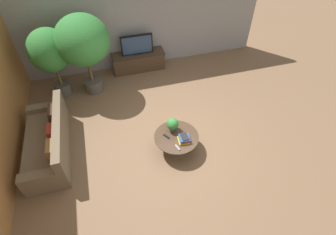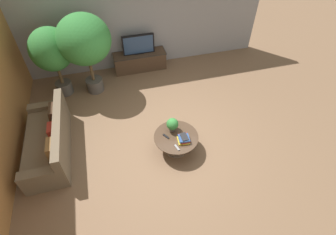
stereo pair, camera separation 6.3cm
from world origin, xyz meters
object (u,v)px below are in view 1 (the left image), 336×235
at_px(potted_palm_tall, 50,53).
at_px(coffee_table, 176,140).
at_px(television, 137,45).
at_px(couch_by_wall, 49,142).
at_px(media_console, 138,61).
at_px(potted_palm_corner, 83,42).
at_px(potted_plant_tabletop, 173,124).

bearing_deg(potted_palm_tall, coffee_table, -48.44).
height_order(television, potted_palm_tall, potted_palm_tall).
bearing_deg(couch_by_wall, potted_palm_tall, 172.54).
relative_size(media_console, television, 1.69).
bearing_deg(potted_palm_corner, coffee_table, -58.73).
distance_m(potted_palm_tall, potted_plant_tabletop, 3.47).
bearing_deg(potted_palm_tall, potted_plant_tabletop, -46.59).
bearing_deg(television, coffee_table, -86.98).
bearing_deg(couch_by_wall, media_console, 136.34).
bearing_deg(potted_palm_corner, television, 26.57).
height_order(potted_palm_corner, potted_plant_tabletop, potted_palm_corner).
bearing_deg(media_console, coffee_table, -86.98).
distance_m(media_console, television, 0.54).
xyz_separation_m(television, potted_plant_tabletop, (0.14, -3.06, -0.22)).
height_order(media_console, couch_by_wall, couch_by_wall).
height_order(potted_palm_tall, potted_plant_tabletop, potted_palm_tall).
height_order(couch_by_wall, potted_palm_tall, potted_palm_tall).
bearing_deg(television, couch_by_wall, -133.68).
bearing_deg(coffee_table, couch_by_wall, 165.26).
bearing_deg(television, potted_palm_corner, -153.43).
bearing_deg(potted_palm_corner, couch_by_wall, -119.62).
distance_m(couch_by_wall, potted_plant_tabletop, 2.66).
relative_size(potted_palm_tall, potted_palm_corner, 0.87).
bearing_deg(potted_palm_corner, potted_plant_tabletop, -57.14).
xyz_separation_m(media_console, potted_plant_tabletop, (0.14, -3.06, 0.31)).
bearing_deg(potted_plant_tabletop, coffee_table, -81.56).
height_order(couch_by_wall, potted_plant_tabletop, couch_by_wall).
bearing_deg(potted_palm_tall, potted_palm_corner, -7.25).
bearing_deg(potted_palm_tall, television, 15.06).
xyz_separation_m(television, potted_palm_tall, (-2.20, -0.59, 0.46)).
bearing_deg(potted_plant_tabletop, television, 92.67).
height_order(coffee_table, couch_by_wall, couch_by_wall).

